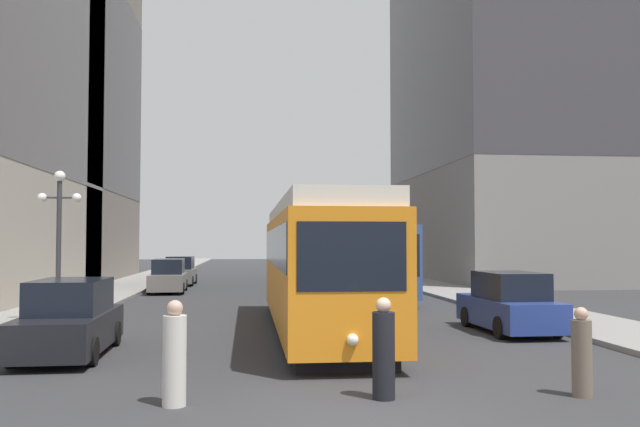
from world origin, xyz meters
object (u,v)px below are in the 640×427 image
Objects in this scene: streetcar at (316,263)px; parked_car_left_far at (69,320)px; pedestrian_crossing_far at (174,357)px; parked_car_left_mid at (168,277)px; pedestrian_on_sidewalk at (582,355)px; lamp_post_left_near at (59,221)px; parked_car_right_far at (509,304)px; parked_car_left_near at (180,272)px; transit_bus at (362,258)px; pedestrian_crossing_near at (384,352)px.

streetcar is 7.43m from parked_car_left_far.
pedestrian_crossing_far is (-3.30, -9.00, -1.28)m from streetcar.
streetcar is at bearing 9.68° from pedestrian_crossing_far.
parked_car_left_mid is 20.42m from parked_car_left_far.
pedestrian_crossing_far is 7.09m from pedestrian_on_sidewalk.
parked_car_left_far is at bearing -91.97° from parked_car_left_mid.
lamp_post_left_near is (-1.90, -14.42, 2.59)m from parked_car_left_mid.
parked_car_right_far is at bearing -17.98° from pedestrian_crossing_far.
parked_car_right_far is (5.83, -0.72, -1.26)m from streetcar.
lamp_post_left_near reaches higher than parked_car_left_far.
parked_car_right_far and parked_car_left_far have the same top height.
parked_car_left_near is at bearing -63.75° from parked_car_right_far.
lamp_post_left_near is at bearing -142.76° from transit_bus.
streetcar is at bearing -74.42° from parked_car_left_near.
pedestrian_on_sidewalk is (7.09, -0.08, -0.09)m from pedestrian_crossing_far.
parked_car_left_mid is 0.97× the size of lamp_post_left_near.
parked_car_left_near is 26.92m from parked_car_left_far.
transit_bus is 6.63× the size of pedestrian_crossing_near.
transit_bus is at bearing 11.85° from pedestrian_crossing_far.
parked_car_left_mid is 2.73× the size of pedestrian_crossing_near.
parked_car_right_far is 12.33m from pedestrian_crossing_far.
parked_car_right_far is at bearing -62.77° from parked_car_left_near.
lamp_post_left_near is at bearing 53.40° from pedestrian_crossing_far.
parked_car_left_far is at bearing -124.39° from transit_bus.
lamp_post_left_near reaches higher than streetcar.
pedestrian_on_sidewalk is at bearing 75.63° from parked_car_right_far.
parked_car_right_far is (12.19, -17.50, -0.00)m from parked_car_left_mid.
pedestrian_on_sidewalk is (-2.04, -8.36, -0.11)m from parked_car_right_far.
parked_car_left_mid is at bearing 110.93° from streetcar.
parked_car_left_mid and parked_car_right_far have the same top height.
transit_bus is 15.01m from parked_car_left_near.
parked_car_left_mid is at bearing -89.71° from parked_car_left_near.
streetcar reaches higher than transit_bus.
pedestrian_on_sidewalk is (10.15, -32.36, -0.11)m from parked_car_left_near.
pedestrian_crossing_far is at bearing -40.80° from pedestrian_on_sidewalk.
parked_car_right_far is at bearing -6.83° from streetcar.
parked_car_left_near is 2.53× the size of pedestrian_crossing_far.
parked_car_left_mid is at bearing 36.58° from pedestrian_crossing_far.
transit_bus reaches higher than parked_car_left_near.
parked_car_right_far is at bearing -81.91° from transit_bus.
pedestrian_crossing_near reaches higher than pedestrian_crossing_far.
parked_car_right_far is (12.19, -24.00, 0.00)m from parked_car_left_near.
pedestrian_on_sidewalk is (3.52, -0.20, -0.09)m from pedestrian_crossing_near.
pedestrian_crossing_near is 3.57m from pedestrian_crossing_far.
parked_car_left_near is 32.84m from pedestrian_crossing_near.
parked_car_left_near and parked_car_right_far have the same top height.
parked_car_left_mid is at bearing -108.69° from pedestrian_on_sidewalk.
pedestrian_on_sidewalk is (10.15, -25.86, -0.11)m from parked_car_left_mid.
parked_car_left_near is at bearing 88.92° from parked_car_left_far.
pedestrian_crossing_far is at bearing -109.96° from streetcar.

